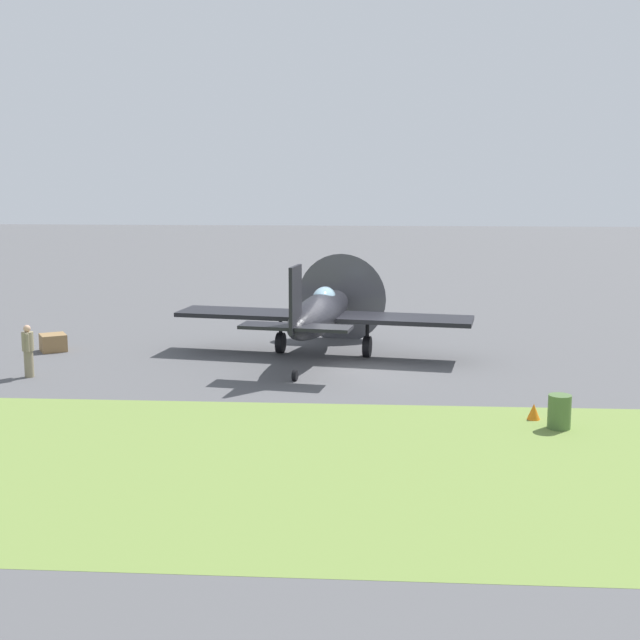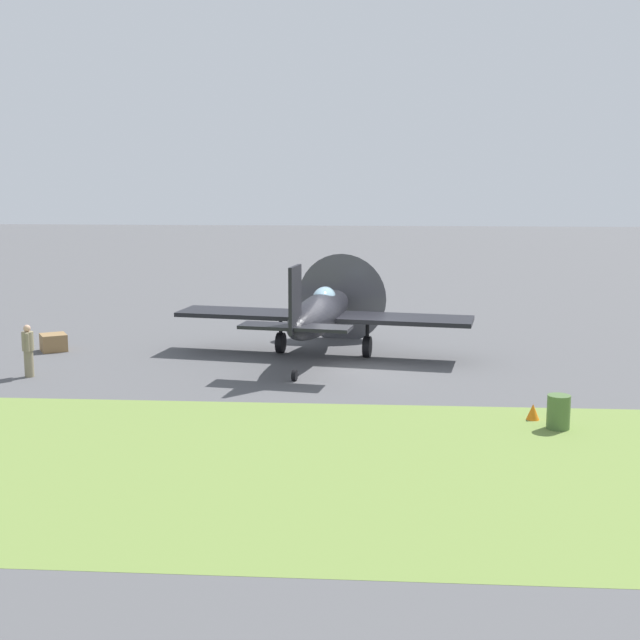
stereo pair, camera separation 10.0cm
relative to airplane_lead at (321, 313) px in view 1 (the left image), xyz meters
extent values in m
plane|color=#515154|center=(1.21, -1.64, -1.62)|extent=(160.00, 160.00, 0.00)
cube|color=olive|center=(1.21, -11.96, -1.62)|extent=(120.00, 11.00, 0.01)
ellipsoid|color=black|center=(-0.03, -0.17, 0.01)|extent=(2.58, 7.75, 1.39)
cube|color=black|center=(0.04, 0.27, -0.16)|extent=(10.93, 3.58, 0.16)
cube|color=black|center=(-0.58, -3.60, 1.02)|extent=(0.31, 1.24, 2.13)
cube|color=black|center=(-0.58, -3.60, 0.12)|extent=(3.70, 1.56, 0.11)
cone|color=#B7B24C|center=(0.62, 3.87, 0.01)|extent=(0.83, 0.89, 0.72)
cylinder|color=#4C4C51|center=(0.58, 3.65, 0.01)|extent=(3.55, 0.61, 3.59)
ellipsoid|color=#8CB2C6|center=(0.08, 0.49, 0.49)|extent=(1.02, 1.67, 0.78)
cylinder|color=black|center=(-1.54, 0.64, -1.24)|extent=(0.36, 0.79, 0.76)
cylinder|color=black|center=(-1.54, 0.64, -0.70)|extent=(0.13, 0.13, 1.08)
cylinder|color=black|center=(1.67, 0.12, -1.24)|extent=(0.36, 0.79, 0.76)
cylinder|color=black|center=(1.67, 0.12, -0.70)|extent=(0.13, 0.13, 1.08)
cylinder|color=black|center=(-0.59, -3.72, -1.44)|extent=(0.19, 0.38, 0.36)
cylinder|color=#847A5B|center=(-9.32, -3.77, -1.18)|extent=(0.30, 0.30, 0.88)
cylinder|color=#847A5B|center=(-9.32, -3.77, -0.43)|extent=(0.38, 0.38, 0.62)
sphere|color=tan|center=(-9.32, -3.77, 0.00)|extent=(0.23, 0.23, 0.23)
cylinder|color=#847A5B|center=(-9.41, -3.53, -0.43)|extent=(0.11, 0.11, 0.59)
cylinder|color=#847A5B|center=(-9.22, -4.01, -0.43)|extent=(0.11, 0.11, 0.59)
cylinder|color=#476633|center=(6.80, -8.49, -1.17)|extent=(0.60, 0.60, 0.90)
cube|color=olive|center=(-10.08, 0.39, -1.30)|extent=(1.23, 1.23, 0.64)
cone|color=orange|center=(6.29, -7.68, -1.40)|extent=(0.36, 0.36, 0.44)
camera|label=1|loc=(2.06, -30.88, 5.01)|focal=48.99mm
camera|label=2|loc=(2.16, -30.87, 5.01)|focal=48.99mm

